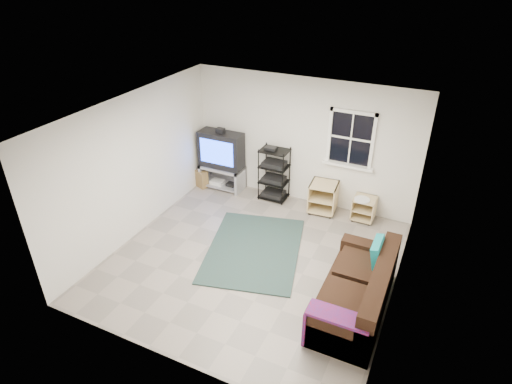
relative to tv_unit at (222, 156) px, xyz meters
The scene contains 8 objects.
room 2.78m from the tv_unit, ahead, with size 4.60×4.62×4.60m.
tv_unit is the anchor object (origin of this frame).
av_rack 1.25m from the tv_unit, ahead, with size 0.58×0.42×1.16m.
side_table_left 2.35m from the tv_unit, ahead, with size 0.57×0.57×0.62m.
side_table_right 3.17m from the tv_unit, ahead, with size 0.42×0.45×0.49m.
sofa 4.38m from the tv_unit, 34.22° to the right, with size 0.88×1.99×0.91m.
shag_rug 2.54m from the tv_unit, 47.78° to the right, with size 1.57×2.16×0.03m, color #312115.
paper_bag 0.74m from the tv_unit, 157.28° to the right, with size 0.27×0.18×0.39m, color olive.
Camera 1 is at (2.54, -5.23, 4.62)m, focal length 30.00 mm.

